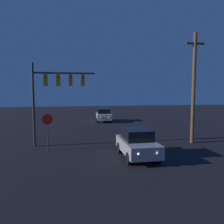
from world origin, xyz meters
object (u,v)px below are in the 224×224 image
Objects in this scene: car_far at (104,115)px; stop_sign at (48,125)px; utility_pole at (194,87)px; traffic_signal_mast at (53,88)px; car_near at (137,143)px.

car_far is 15.34m from stop_sign.
stop_sign is 0.29× the size of utility_pole.
traffic_signal_mast is at bearing 77.10° from stop_sign.
traffic_signal_mast reaches higher than car_near.
stop_sign is (-5.69, 2.63, 0.89)m from car_near.
traffic_signal_mast is 2.44× the size of stop_sign.
traffic_signal_mast is at bearing 69.66° from car_far.
car_near and car_far have the same top height.
car_near is 0.65× the size of traffic_signal_mast.
car_near is 16.80m from car_far.
car_far is 0.66× the size of traffic_signal_mast.
car_near is at bearing -24.85° from stop_sign.
traffic_signal_mast is at bearing -37.66° from car_near.
car_far is 0.47× the size of utility_pole.
stop_sign reaches higher than car_near.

